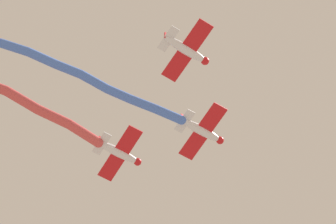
% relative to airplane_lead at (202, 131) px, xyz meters
% --- Properties ---
extents(airplane_lead, '(4.68, 5.48, 1.47)m').
position_rel_airplane_lead_xyz_m(airplane_lead, '(0.00, 0.00, 0.00)').
color(airplane_lead, white).
extents(smoke_trail_lead, '(15.36, 8.36, 2.73)m').
position_rel_airplane_lead_xyz_m(smoke_trail_lead, '(8.94, 5.02, 1.01)').
color(smoke_trail_lead, '#4C75DB').
extents(airplane_left_wing, '(4.67, 5.50, 1.47)m').
position_rel_airplane_lead_xyz_m(airplane_left_wing, '(7.34, -1.56, 0.00)').
color(airplane_left_wing, white).
extents(airplane_right_wing, '(4.72, 5.42, 1.47)m').
position_rel_airplane_lead_xyz_m(airplane_right_wing, '(0.79, 7.46, 0.30)').
color(airplane_right_wing, white).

